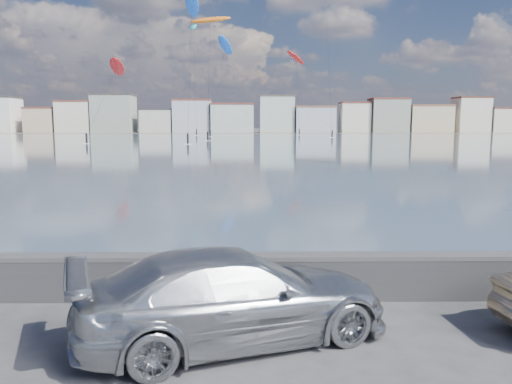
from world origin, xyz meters
TOP-DOWN VIEW (x-y plane):
  - ground at (0.00, 0.00)m, footprint 700.00×700.00m
  - bay_water at (0.00, 91.50)m, footprint 500.00×177.00m
  - far_shore_strip at (0.00, 200.00)m, footprint 500.00×60.00m
  - seawall at (0.00, 2.70)m, footprint 400.00×0.36m
  - far_buildings at (1.31, 186.00)m, footprint 240.79×13.26m
  - car_silver at (0.58, 0.69)m, footprint 6.02×4.03m
  - kitesurfer_3 at (-6.20, 135.76)m, footprint 7.29×11.91m
  - kitesurfer_5 at (-16.88, 152.73)m, footprint 3.94×15.71m
  - kitesurfer_9 at (15.29, 155.43)m, footprint 7.55×11.98m
  - kitesurfer_11 at (-9.83, 87.39)m, footprint 2.75×10.85m
  - kitesurfer_12 at (-7.85, 104.16)m, footprint 10.48×9.81m
  - kitesurfer_15 at (-26.82, 98.27)m, footprint 5.09×19.98m

SIDE VIEW (x-z plane):
  - ground at x=0.00m, z-range 0.00..0.00m
  - bay_water at x=0.00m, z-range 0.01..0.01m
  - far_shore_strip at x=0.00m, z-range 0.01..0.01m
  - seawall at x=0.00m, z-range 0.04..1.12m
  - car_silver at x=0.58m, z-range 0.00..1.62m
  - far_buildings at x=1.31m, z-range -1.27..13.33m
  - kitesurfer_15 at x=-26.82m, z-range 6.49..23.67m
  - kitesurfer_9 at x=15.29m, z-range 10.75..37.32m
  - kitesurfer_3 at x=-6.20m, z-range 10.89..39.07m
  - kitesurfer_11 at x=-9.83m, z-range 11.08..39.02m
  - kitesurfer_12 at x=-7.85m, z-range 12.17..39.03m
  - kitesurfer_5 at x=-16.88m, z-range 15.02..50.41m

